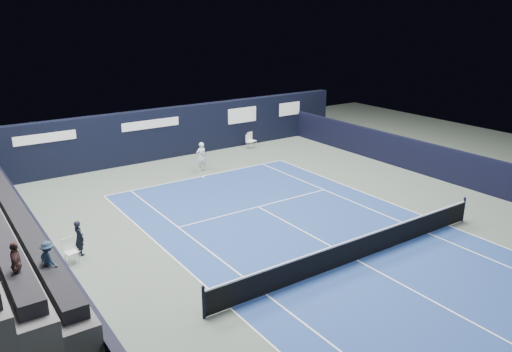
# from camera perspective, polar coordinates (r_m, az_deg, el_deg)

# --- Properties ---
(ground) EXTENTS (48.00, 48.00, 0.00)m
(ground) POSITION_cam_1_polar(r_m,az_deg,el_deg) (20.22, 7.43, -7.36)
(ground) COLOR #4D5C52
(ground) RESTS_ON ground
(court_surface) EXTENTS (10.97, 23.77, 0.01)m
(court_surface) POSITION_cam_1_polar(r_m,az_deg,el_deg) (18.95, 11.50, -9.43)
(court_surface) COLOR navy
(court_surface) RESTS_ON ground
(enclosure_wall_right) EXTENTS (0.30, 22.00, 1.80)m
(enclosure_wall_right) POSITION_cam_1_polar(r_m,az_deg,el_deg) (29.78, 17.55, 2.26)
(enclosure_wall_right) COLOR black
(enclosure_wall_right) RESTS_ON ground
(folding_chair_back_a) EXTENTS (0.53, 0.52, 0.93)m
(folding_chair_back_a) POSITION_cam_1_polar(r_m,az_deg,el_deg) (33.27, -0.83, 4.10)
(folding_chair_back_a) COLOR white
(folding_chair_back_a) RESTS_ON ground
(folding_chair_back_b) EXTENTS (0.55, 0.54, 1.06)m
(folding_chair_back_b) POSITION_cam_1_polar(r_m,az_deg,el_deg) (33.30, -0.58, 4.25)
(folding_chair_back_b) COLOR white
(folding_chair_back_b) RESTS_ON ground
(line_judge_chair) EXTENTS (0.50, 0.49, 0.95)m
(line_judge_chair) POSITION_cam_1_polar(r_m,az_deg,el_deg) (19.40, -20.51, -7.84)
(line_judge_chair) COLOR silver
(line_judge_chair) RESTS_ON ground
(line_judge) EXTENTS (0.43, 0.56, 1.36)m
(line_judge) POSITION_cam_1_polar(r_m,az_deg,el_deg) (19.85, -19.55, -6.66)
(line_judge) COLOR black
(line_judge) RESTS_ON ground
(court_markings) EXTENTS (11.03, 23.83, 0.00)m
(court_markings) POSITION_cam_1_polar(r_m,az_deg,el_deg) (18.94, 11.50, -9.42)
(court_markings) COLOR white
(court_markings) RESTS_ON court_surface
(tennis_net) EXTENTS (12.90, 0.10, 1.10)m
(tennis_net) POSITION_cam_1_polar(r_m,az_deg,el_deg) (18.72, 11.59, -8.06)
(tennis_net) COLOR black
(tennis_net) RESTS_ON ground
(back_sponsor_wall) EXTENTS (26.00, 0.63, 3.10)m
(back_sponsor_wall) POSITION_cam_1_polar(r_m,az_deg,el_deg) (31.35, -10.37, 4.84)
(back_sponsor_wall) COLOR black
(back_sponsor_wall) RESTS_ON ground
(side_barrier_left) EXTENTS (0.33, 22.00, 1.20)m
(side_barrier_left) POSITION_cam_1_polar(r_m,az_deg,el_deg) (19.39, -22.94, -7.96)
(side_barrier_left) COLOR black
(side_barrier_left) RESTS_ON ground
(tennis_player) EXTENTS (0.62, 0.82, 1.67)m
(tennis_player) POSITION_cam_1_polar(r_m,az_deg,el_deg) (28.57, -6.26, 2.23)
(tennis_player) COLOR white
(tennis_player) RESTS_ON ground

